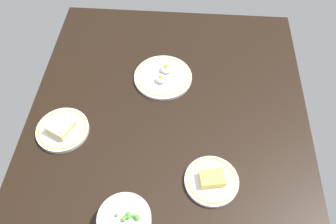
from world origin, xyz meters
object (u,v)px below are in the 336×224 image
object	(u,v)px
plate_eggs	(163,76)
plate_cheese	(212,180)
plate_sandwich	(62,129)
bowl_peas	(125,221)

from	to	relation	value
plate_eggs	plate_cheese	distance (cm)	46.48
plate_sandwich	bowl_peas	bearing A→B (deg)	41.02
plate_eggs	plate_cheese	world-z (taller)	plate_eggs
plate_cheese	plate_eggs	bearing A→B (deg)	-156.12
plate_eggs	plate_sandwich	xyz separation A→B (cm)	(27.12, -32.98, 0.47)
plate_sandwich	bowl_peas	size ratio (longest dim) A/B	1.17
plate_eggs	bowl_peas	distance (cm)	58.14
plate_eggs	bowl_peas	bearing A→B (deg)	-6.25
plate_sandwich	plate_cheese	bearing A→B (deg)	73.45
plate_sandwich	plate_cheese	distance (cm)	54.03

